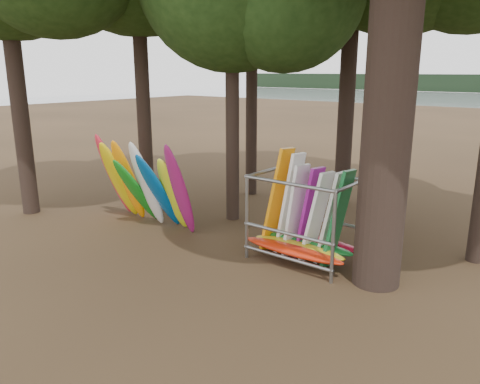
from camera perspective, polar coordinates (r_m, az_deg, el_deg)
The scene contains 3 objects.
ground at distance 12.94m, azimuth -3.94°, elevation -7.38°, with size 120.00×120.00×0.00m, color #47331E.
kayak_row at distance 15.08m, azimuth -11.85°, elevation 0.81°, with size 3.96×1.88×3.00m.
storage_rack at distance 12.18m, azimuth 7.72°, elevation -3.63°, with size 3.02×1.53×2.92m.
Camera 1 is at (8.14, -8.82, 4.83)m, focal length 35.00 mm.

